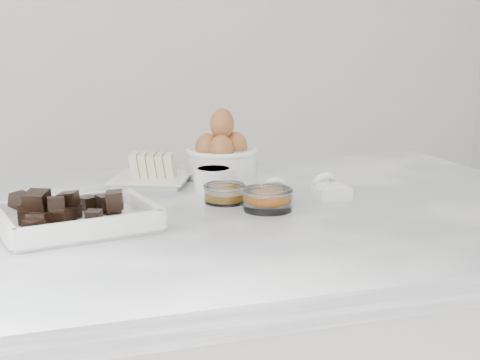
% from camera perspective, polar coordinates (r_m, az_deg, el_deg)
% --- Properties ---
extents(marble_slab, '(1.20, 0.80, 0.04)m').
position_cam_1_polar(marble_slab, '(1.13, -0.50, -3.36)').
color(marble_slab, silver).
rests_on(marble_slab, cabinet).
extents(chocolate_dish, '(0.25, 0.21, 0.06)m').
position_cam_1_polar(chocolate_dish, '(1.02, -13.76, -2.79)').
color(chocolate_dish, white).
rests_on(chocolate_dish, marble_slab).
extents(butter_plate, '(0.19, 0.19, 0.06)m').
position_cam_1_polar(butter_plate, '(1.31, -7.68, 0.65)').
color(butter_plate, white).
rests_on(butter_plate, marble_slab).
extents(sugar_ramekin, '(0.07, 0.07, 0.04)m').
position_cam_1_polar(sugar_ramekin, '(1.23, -2.26, 0.12)').
color(sugar_ramekin, white).
rests_on(sugar_ramekin, marble_slab).
extents(egg_bowl, '(0.15, 0.15, 0.14)m').
position_cam_1_polar(egg_bowl, '(1.36, -1.58, 2.14)').
color(egg_bowl, white).
rests_on(egg_bowl, marble_slab).
extents(honey_bowl, '(0.07, 0.07, 0.03)m').
position_cam_1_polar(honey_bowl, '(1.15, -1.30, -1.11)').
color(honey_bowl, white).
rests_on(honey_bowl, marble_slab).
extents(zest_bowl, '(0.09, 0.09, 0.04)m').
position_cam_1_polar(zest_bowl, '(1.10, 2.38, -1.58)').
color(zest_bowl, white).
rests_on(zest_bowl, marble_slab).
extents(vanilla_spoon, '(0.07, 0.08, 0.04)m').
position_cam_1_polar(vanilla_spoon, '(1.16, 3.11, -1.16)').
color(vanilla_spoon, white).
rests_on(vanilla_spoon, marble_slab).
extents(salt_spoon, '(0.06, 0.07, 0.05)m').
position_cam_1_polar(salt_spoon, '(1.20, 7.62, -0.78)').
color(salt_spoon, white).
rests_on(salt_spoon, marble_slab).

